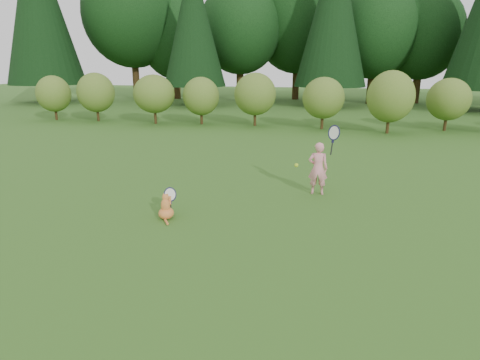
# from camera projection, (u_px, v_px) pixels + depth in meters

# --- Properties ---
(ground) EXTENTS (100.00, 100.00, 0.00)m
(ground) POSITION_uv_depth(u_px,v_px,m) (222.00, 223.00, 8.08)
(ground) COLOR #355818
(ground) RESTS_ON ground
(shrub_row) EXTENTS (28.00, 3.00, 2.80)m
(shrub_row) POSITION_uv_depth(u_px,v_px,m) (290.00, 100.00, 19.88)
(shrub_row) COLOR #4B6F22
(shrub_row) RESTS_ON ground
(child) EXTENTS (0.73, 0.46, 1.94)m
(child) POSITION_uv_depth(u_px,v_px,m) (318.00, 167.00, 9.74)
(child) COLOR pink
(child) RESTS_ON ground
(cat) EXTENTS (0.43, 0.80, 0.72)m
(cat) POSITION_uv_depth(u_px,v_px,m) (166.00, 205.00, 8.30)
(cat) COLOR orange
(cat) RESTS_ON ground
(tennis_ball) EXTENTS (0.08, 0.08, 0.08)m
(tennis_ball) POSITION_uv_depth(u_px,v_px,m) (296.00, 165.00, 7.59)
(tennis_ball) COLOR #B2D318
(tennis_ball) RESTS_ON ground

